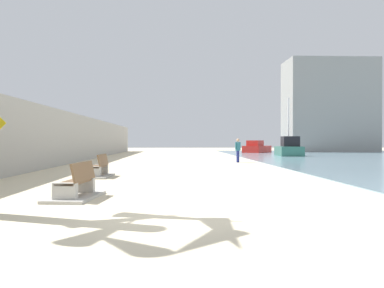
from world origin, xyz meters
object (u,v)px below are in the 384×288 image
at_px(bench_far, 98,172).
at_px(person_walking, 238,148).
at_px(bench_near, 76,190).
at_px(boat_far_left, 289,149).
at_px(boat_nearest, 257,148).

relative_size(bench_far, person_walking, 1.25).
height_order(bench_near, person_walking, person_walking).
bearing_deg(bench_far, boat_far_left, 56.39).
distance_m(bench_far, boat_nearest, 36.13).
height_order(person_walking, boat_far_left, boat_far_left).
bearing_deg(bench_near, boat_far_left, 63.69).
bearing_deg(boat_nearest, boat_far_left, -85.31).
distance_m(bench_far, boat_far_left, 26.47).
distance_m(person_walking, boat_far_left, 13.06).
height_order(person_walking, boat_nearest, person_walking).
distance_m(bench_near, bench_far, 6.31).
bearing_deg(bench_near, boat_nearest, 71.78).
relative_size(bench_near, boat_far_left, 0.37).
xyz_separation_m(bench_far, boat_nearest, (13.71, 33.42, 0.39)).
relative_size(bench_far, boat_nearest, 0.42).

